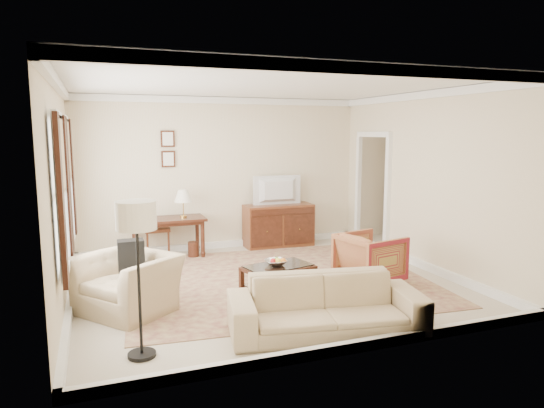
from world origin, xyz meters
TOP-DOWN VIEW (x-y plane):
  - room_shell at (0.00, 0.00)m, footprint 5.51×5.01m
  - annex_bedroom at (4.49, 1.15)m, footprint 3.00×2.70m
  - window_front at (-2.70, -0.70)m, footprint 0.12×1.56m
  - window_rear at (-2.70, 0.90)m, footprint 0.12×1.56m
  - doorway at (2.71, 1.50)m, footprint 0.10×1.12m
  - rug at (0.23, 0.12)m, footprint 4.71×4.14m
  - writing_desk at (-1.14, 2.07)m, footprint 1.31×0.66m
  - desk_chair at (-1.30, 2.42)m, footprint 0.52×0.52m
  - desk_lamp at (-0.86, 2.07)m, footprint 0.32×0.32m
  - framed_prints at (-1.04, 2.47)m, footprint 0.25×0.04m
  - sideboard at (1.04, 2.21)m, footprint 1.35×0.52m
  - tv at (1.04, 2.19)m, footprint 0.93×0.54m
  - coffee_table at (0.01, -0.47)m, footprint 1.06×0.77m
  - fruit_bowl at (-0.02, -0.45)m, footprint 0.42×0.42m
  - book_a at (-0.12, -0.42)m, footprint 0.28×0.08m
  - book_b at (0.23, -0.48)m, footprint 0.28×0.04m
  - striped_armchair at (1.46, -0.51)m, footprint 0.92×0.95m
  - club_armchair at (-2.00, -0.46)m, footprint 1.26×1.32m
  - backpack at (-1.95, -0.41)m, footprint 0.39×0.38m
  - sofa at (0.04, -1.91)m, footprint 2.25×1.01m
  - floor_lamp at (-1.97, -1.81)m, footprint 0.39×0.39m

SIDE VIEW (x-z plane):
  - rug at x=0.23m, z-range 0.00..0.01m
  - book_b at x=0.23m, z-range -0.03..0.35m
  - book_a at x=-0.12m, z-range -0.03..0.35m
  - coffee_table at x=0.01m, z-range 0.10..0.51m
  - annex_bedroom at x=4.49m, z-range -1.11..1.79m
  - sideboard at x=1.04m, z-range 0.00..0.83m
  - striped_armchair at x=1.46m, z-range 0.00..0.83m
  - sofa at x=0.04m, z-range 0.00..0.85m
  - fruit_bowl at x=-0.02m, z-range 0.41..0.51m
  - club_armchair at x=-2.00m, z-range 0.00..0.97m
  - desk_chair at x=-1.30m, z-range 0.00..1.05m
  - writing_desk at x=-1.14m, z-range 0.25..0.96m
  - backpack at x=-1.95m, z-range 0.53..0.93m
  - desk_lamp at x=-0.86m, z-range 0.72..1.22m
  - doorway at x=2.71m, z-range -0.05..2.20m
  - tv at x=1.04m, z-range 1.24..1.36m
  - floor_lamp at x=-1.97m, z-range 0.54..2.12m
  - window_front at x=-2.70m, z-range 0.65..2.45m
  - window_rear at x=-2.70m, z-range 0.65..2.45m
  - framed_prints at x=-1.04m, z-range 1.60..2.28m
  - room_shell at x=0.00m, z-range 1.02..3.93m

